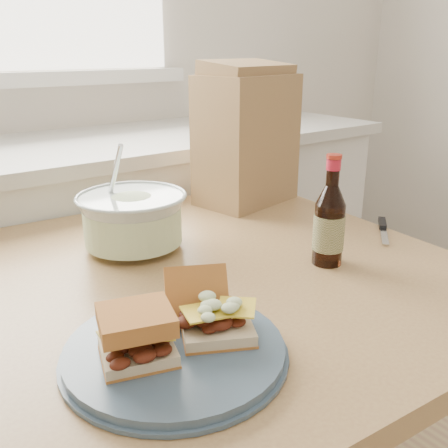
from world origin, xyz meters
TOP-DOWN VIEW (x-y plane):
  - cabinet_run at (-0.00, 1.70)m, footprint 2.50×0.64m
  - dining_table at (0.06, 0.89)m, footprint 1.04×1.04m
  - plate at (-0.16, 0.68)m, footprint 0.31×0.31m
  - sandwich_left at (-0.21, 0.68)m, footprint 0.12×0.11m
  - sandwich_right at (-0.09, 0.68)m, footprint 0.13×0.18m
  - coleslaw_bowl at (-0.01, 1.08)m, footprint 0.24×0.24m
  - beer_bottle at (0.26, 0.77)m, footprint 0.06×0.06m
  - knife at (0.53, 0.83)m, footprint 0.15×0.12m
  - paper_bag at (0.41, 1.21)m, footprint 0.30×0.22m

SIDE VIEW (x-z plane):
  - cabinet_run at x=0.00m, z-range 0.00..0.94m
  - dining_table at x=0.06m, z-range 0.29..1.09m
  - knife at x=0.53m, z-range 0.81..0.82m
  - plate at x=-0.16m, z-range 0.81..0.83m
  - sandwich_right at x=-0.09m, z-range 0.81..0.90m
  - sandwich_left at x=-0.21m, z-range 0.83..0.90m
  - coleslaw_bowl at x=-0.01m, z-range 0.75..0.99m
  - beer_bottle at x=0.26m, z-range 0.78..1.00m
  - paper_bag at x=0.41m, z-range 0.81..1.16m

